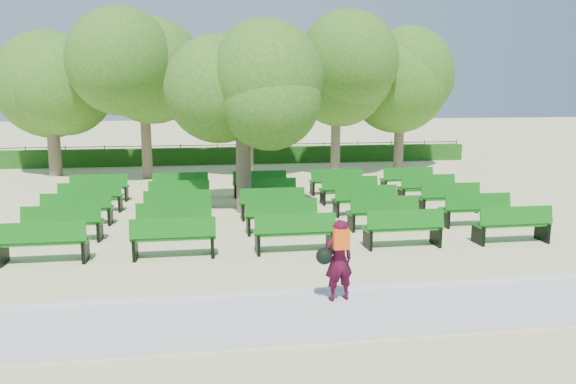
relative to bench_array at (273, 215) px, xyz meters
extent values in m
plane|color=beige|center=(-0.29, -0.47, -0.10)|extent=(120.00, 120.00, 0.00)
cube|color=beige|center=(-0.29, -7.87, -0.07)|extent=(30.00, 2.20, 0.06)
cube|color=silver|center=(-0.29, -6.72, -0.05)|extent=(30.00, 0.12, 0.10)
cube|color=#1C4E14|center=(-0.29, 13.53, 0.35)|extent=(26.00, 0.70, 0.90)
cube|color=#116412|center=(0.00, 0.02, 0.40)|extent=(2.05, 0.73, 0.07)
cube|color=#116412|center=(0.00, -0.22, 0.68)|extent=(2.02, 0.32, 0.47)
cylinder|color=brown|center=(-0.82, 1.09, 1.29)|extent=(0.50, 0.50, 2.80)
ellipsoid|color=#3B6F1D|center=(-0.82, 1.09, 3.77)|extent=(3.91, 3.91, 3.52)
imported|color=#40091E|center=(0.32, -7.27, 0.74)|extent=(0.63, 0.47, 1.56)
cube|color=#F7520D|center=(0.32, -7.45, 1.19)|extent=(0.29, 0.15, 0.36)
sphere|color=black|center=(0.02, -7.33, 0.84)|extent=(0.31, 0.31, 0.31)
camera|label=1|loc=(-2.19, -17.15, 3.89)|focal=35.00mm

